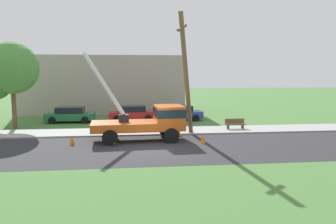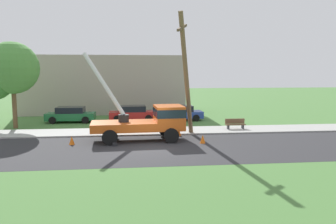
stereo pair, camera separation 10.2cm
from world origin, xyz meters
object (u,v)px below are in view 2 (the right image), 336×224
object	(u,v)px
leaning_utility_pole	(186,75)
parked_sedan_red	(133,113)
parked_sedan_blue	(179,113)
utility_truck	(150,120)
traffic_cone_curbside	(179,132)
traffic_cone_ahead	(203,139)
traffic_cone_behind	(72,140)
parked_sedan_green	(71,115)
roadside_tree_far	(12,68)
park_bench	(235,124)

from	to	relation	value
leaning_utility_pole	parked_sedan_red	bearing A→B (deg)	113.87
parked_sedan_blue	utility_truck	bearing A→B (deg)	-110.32
traffic_cone_curbside	parked_sedan_red	xyz separation A→B (m)	(-3.33, 8.01, 0.43)
traffic_cone_curbside	parked_sedan_blue	distance (m)	7.77
traffic_cone_ahead	traffic_cone_behind	xyz separation A→B (m)	(-8.45, 0.52, 0.00)
traffic_cone_behind	parked_sedan_green	size ratio (longest dim) A/B	0.13
traffic_cone_curbside	traffic_cone_behind	bearing A→B (deg)	-163.46
traffic_cone_behind	roadside_tree_far	xyz separation A→B (m)	(-5.73, 6.84, 4.66)
park_bench	roadside_tree_far	bearing A→B (deg)	171.14
leaning_utility_pole	traffic_cone_curbside	bearing A→B (deg)	131.32
parked_sedan_blue	roadside_tree_far	distance (m)	15.05
park_bench	parked_sedan_blue	bearing A→B (deg)	122.72
utility_truck	parked_sedan_green	world-z (taller)	utility_truck
traffic_cone_curbside	parked_sedan_blue	size ratio (longest dim) A/B	0.13
utility_truck	park_bench	xyz separation A→B (m)	(7.01, 3.17, -0.95)
utility_truck	roadside_tree_far	xyz separation A→B (m)	(-10.82, 5.96, 3.53)
traffic_cone_behind	roadside_tree_far	bearing A→B (deg)	129.96
utility_truck	traffic_cone_ahead	bearing A→B (deg)	-22.70
traffic_cone_curbside	park_bench	xyz separation A→B (m)	(4.85, 1.91, 0.18)
traffic_cone_ahead	roadside_tree_far	bearing A→B (deg)	152.57
traffic_cone_ahead	parked_sedan_green	distance (m)	14.46
utility_truck	leaning_utility_pole	xyz separation A→B (m)	(2.59, 0.78, 3.04)
leaning_utility_pole	traffic_cone_curbside	xyz separation A→B (m)	(-0.43, 0.49, -4.17)
utility_truck	traffic_cone_curbside	bearing A→B (deg)	30.36
traffic_cone_curbside	parked_sedan_blue	world-z (taller)	parked_sedan_blue
traffic_cone_behind	roadside_tree_far	size ratio (longest dim) A/B	0.08
parked_sedan_green	parked_sedan_red	xyz separation A→B (m)	(5.68, 0.45, 0.00)
utility_truck	traffic_cone_ahead	world-z (taller)	utility_truck
traffic_cone_curbside	parked_sedan_green	bearing A→B (deg)	140.03
leaning_utility_pole	parked_sedan_blue	xyz separation A→B (m)	(0.72, 8.16, -3.73)
traffic_cone_behind	roadside_tree_far	world-z (taller)	roadside_tree_far
parked_sedan_blue	roadside_tree_far	bearing A→B (deg)	-168.08
parked_sedan_blue	roadside_tree_far	xyz separation A→B (m)	(-14.13, -2.98, 4.23)
traffic_cone_behind	parked_sedan_blue	size ratio (longest dim) A/B	0.13
parked_sedan_red	traffic_cone_curbside	bearing A→B (deg)	-67.42
traffic_cone_behind	park_bench	distance (m)	12.76
roadside_tree_far	traffic_cone_curbside	bearing A→B (deg)	-19.87
traffic_cone_curbside	parked_sedan_blue	bearing A→B (deg)	81.48
leaning_utility_pole	traffic_cone_ahead	bearing A→B (deg)	-70.51
utility_truck	traffic_cone_ahead	size ratio (longest dim) A/B	12.30
leaning_utility_pole	parked_sedan_red	distance (m)	10.01
utility_truck	leaning_utility_pole	bearing A→B (deg)	16.66
utility_truck	parked_sedan_blue	xyz separation A→B (m)	(3.31, 8.94, -0.70)
utility_truck	roadside_tree_far	distance (m)	12.85
traffic_cone_curbside	traffic_cone_ahead	bearing A→B (deg)	-65.76
utility_truck	parked_sedan_blue	size ratio (longest dim) A/B	1.55
utility_truck	parked_sedan_red	world-z (taller)	utility_truck
roadside_tree_far	leaning_utility_pole	bearing A→B (deg)	-21.12
parked_sedan_red	park_bench	size ratio (longest dim) A/B	2.78
park_bench	traffic_cone_behind	bearing A→B (deg)	-161.44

